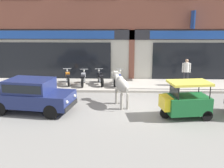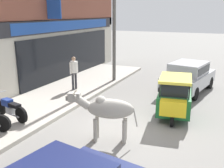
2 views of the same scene
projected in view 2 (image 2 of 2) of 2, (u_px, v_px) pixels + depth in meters
The scene contains 8 objects.
ground_plane at pixel (114, 130), 8.66m from camera, with size 90.00×90.00×0.00m, color gray.
sidewalk at pixel (25, 111), 10.15m from camera, with size 19.00×3.16×0.14m, color #B7AFA3.
cow at pixel (107, 109), 7.74m from camera, with size 0.96×2.09×1.61m.
car_1 at pixel (189, 75), 12.69m from camera, with size 3.80×2.24×1.46m.
auto_rickshaw at pixel (174, 101), 9.55m from camera, with size 2.08×1.41×1.52m.
motorcycle_3 at pixel (10, 108), 9.16m from camera, with size 0.64×1.79×0.88m.
pedestrian at pixel (74, 69), 12.57m from camera, with size 0.48×0.32×1.60m.
utility_pole at pixel (114, 21), 13.71m from camera, with size 0.18×0.18×6.34m, color #595651.
Camera 2 is at (-7.25, -3.24, 3.77)m, focal length 42.00 mm.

